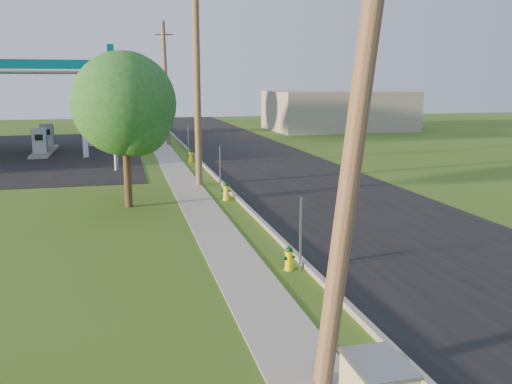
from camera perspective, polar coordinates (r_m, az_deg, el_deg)
ground_plane at (r=10.72m, az=10.74°, el=-15.76°), size 140.00×140.00×0.00m
road at (r=21.08m, az=10.63°, el=-2.08°), size 8.00×120.00×0.02m
curb at (r=19.77m, az=0.01°, el=-2.58°), size 0.15×120.00×0.15m
sidewalk at (r=19.45m, az=-5.00°, el=-3.04°), size 1.50×120.00×0.03m
utility_pole_near at (r=8.39m, az=11.05°, el=10.83°), size 1.40×0.32×9.48m
utility_pole_mid at (r=25.86m, az=-6.22°, el=11.57°), size 1.40×0.32×9.80m
utility_pole_far at (r=43.76m, az=-9.48°, el=11.20°), size 1.40×0.32×9.50m
sign_post_near at (r=14.08m, az=4.72°, el=-4.52°), size 0.05×0.04×2.00m
sign_post_mid at (r=25.30m, az=-3.81°, el=2.62°), size 0.05×0.04×2.00m
sign_post_far at (r=37.28m, az=-7.14°, el=5.39°), size 0.05×0.04×2.00m
fuel_pump_ne at (r=39.21m, az=-21.79°, el=4.55°), size 1.20×3.20×1.90m
fuel_pump_se at (r=43.16m, az=-21.09°, el=5.16°), size 1.20×3.20×1.90m
price_pylon at (r=31.13m, az=-14.95°, el=12.10°), size 0.34×2.04×6.85m
distant_building at (r=58.07m, az=8.59°, el=8.48°), size 14.00×10.00×4.00m
tree_verge at (r=21.63m, az=-13.43°, el=8.60°), size 4.01×4.01×6.08m
tree_lot at (r=51.81m, az=-14.84°, el=10.73°), size 4.68×4.68×7.09m
hydrant_near at (r=14.40m, az=3.49°, el=-6.95°), size 0.35×0.31×0.67m
hydrant_mid at (r=22.79m, az=-3.18°, el=0.08°), size 0.41×0.37×0.79m
hydrant_far at (r=34.02m, az=-6.90°, el=3.81°), size 0.42×0.38×0.82m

